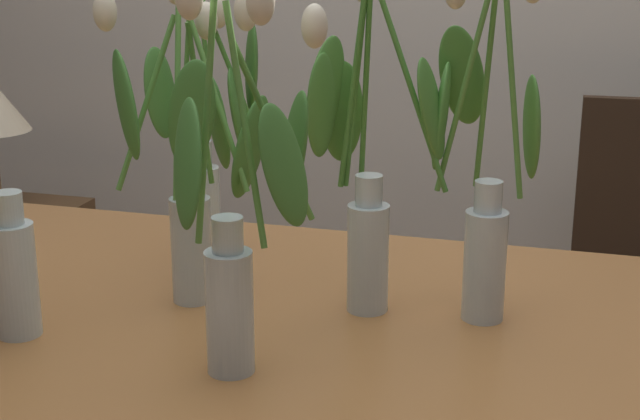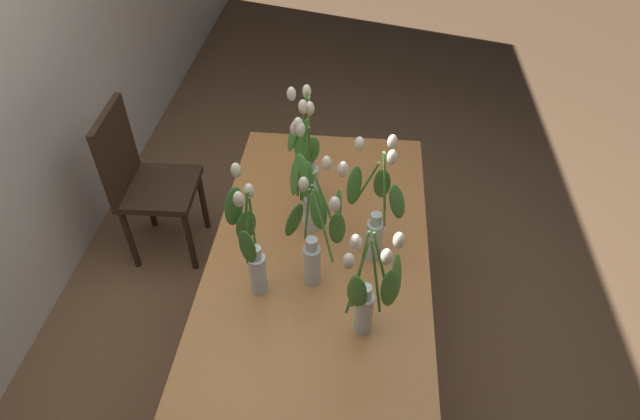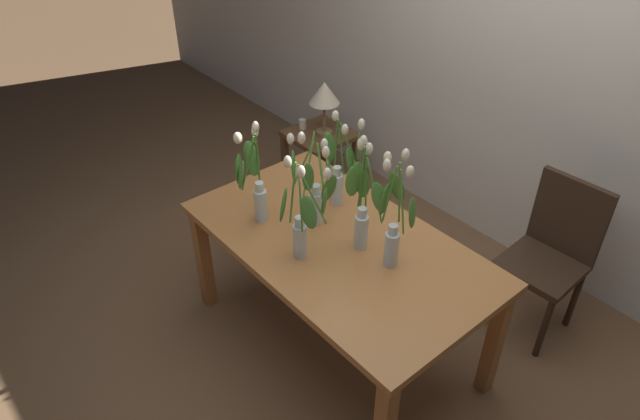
{
  "view_description": "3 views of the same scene",
  "coord_description": "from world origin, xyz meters",
  "px_view_note": "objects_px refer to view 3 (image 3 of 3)",
  "views": [
    {
      "loc": [
        0.43,
        -1.38,
        1.36
      ],
      "look_at": [
        0.04,
        -0.02,
        0.93
      ],
      "focal_mm": 53.8,
      "sensor_mm": 36.0,
      "label": 1
    },
    {
      "loc": [
        -1.54,
        -0.15,
        2.37
      ],
      "look_at": [
        -0.03,
        -0.0,
        0.97
      ],
      "focal_mm": 30.14,
      "sensor_mm": 36.0,
      "label": 2
    },
    {
      "loc": [
        1.64,
        -1.5,
        2.52
      ],
      "look_at": [
        -0.09,
        -0.04,
        0.9
      ],
      "focal_mm": 31.82,
      "sensor_mm": 36.0,
      "label": 3
    }
  ],
  "objects_px": {
    "dining_table": "(338,254)",
    "tulip_vase_3": "(315,189)",
    "dining_chair": "(552,249)",
    "tulip_vase_0": "(394,224)",
    "tulip_vase_4": "(302,223)",
    "table_lamp": "(324,94)",
    "pillar_candle": "(303,124)",
    "tulip_vase_2": "(363,205)",
    "side_table": "(320,147)",
    "tulip_vase_1": "(254,182)",
    "tulip_vase_5": "(341,171)"
  },
  "relations": [
    {
      "from": "tulip_vase_1",
      "to": "tulip_vase_3",
      "type": "relative_size",
      "value": 0.93
    },
    {
      "from": "tulip_vase_1",
      "to": "pillar_candle",
      "type": "distance_m",
      "value": 1.44
    },
    {
      "from": "tulip_vase_5",
      "to": "side_table",
      "type": "height_order",
      "value": "tulip_vase_5"
    },
    {
      "from": "tulip_vase_0",
      "to": "tulip_vase_1",
      "type": "relative_size",
      "value": 1.1
    },
    {
      "from": "pillar_candle",
      "to": "tulip_vase_3",
      "type": "bearing_deg",
      "value": -35.97
    },
    {
      "from": "pillar_candle",
      "to": "tulip_vase_2",
      "type": "bearing_deg",
      "value": -28.38
    },
    {
      "from": "tulip_vase_0",
      "to": "tulip_vase_2",
      "type": "relative_size",
      "value": 1.0
    },
    {
      "from": "tulip_vase_3",
      "to": "tulip_vase_0",
      "type": "bearing_deg",
      "value": 11.04
    },
    {
      "from": "dining_chair",
      "to": "tulip_vase_0",
      "type": "bearing_deg",
      "value": -109.88
    },
    {
      "from": "tulip_vase_2",
      "to": "tulip_vase_3",
      "type": "distance_m",
      "value": 0.28
    },
    {
      "from": "side_table",
      "to": "pillar_candle",
      "type": "height_order",
      "value": "pillar_candle"
    },
    {
      "from": "dining_table",
      "to": "tulip_vase_3",
      "type": "relative_size",
      "value": 2.78
    },
    {
      "from": "tulip_vase_0",
      "to": "pillar_candle",
      "type": "distance_m",
      "value": 1.83
    },
    {
      "from": "tulip_vase_1",
      "to": "tulip_vase_5",
      "type": "bearing_deg",
      "value": 66.81
    },
    {
      "from": "dining_table",
      "to": "dining_chair",
      "type": "xyz_separation_m",
      "value": [
        0.62,
        1.03,
        -0.12
      ]
    },
    {
      "from": "tulip_vase_1",
      "to": "tulip_vase_4",
      "type": "bearing_deg",
      "value": -2.31
    },
    {
      "from": "tulip_vase_1",
      "to": "tulip_vase_2",
      "type": "distance_m",
      "value": 0.58
    },
    {
      "from": "dining_table",
      "to": "tulip_vase_1",
      "type": "xyz_separation_m",
      "value": [
        -0.42,
        -0.2,
        0.32
      ]
    },
    {
      "from": "tulip_vase_0",
      "to": "pillar_candle",
      "type": "xyz_separation_m",
      "value": [
        -1.62,
        0.76,
        -0.37
      ]
    },
    {
      "from": "tulip_vase_5",
      "to": "pillar_candle",
      "type": "height_order",
      "value": "tulip_vase_5"
    },
    {
      "from": "tulip_vase_0",
      "to": "dining_chair",
      "type": "bearing_deg",
      "value": 70.12
    },
    {
      "from": "tulip_vase_1",
      "to": "tulip_vase_3",
      "type": "bearing_deg",
      "value": 38.05
    },
    {
      "from": "tulip_vase_5",
      "to": "tulip_vase_4",
      "type": "bearing_deg",
      "value": -62.8
    },
    {
      "from": "tulip_vase_3",
      "to": "tulip_vase_4",
      "type": "distance_m",
      "value": 0.27
    },
    {
      "from": "tulip_vase_2",
      "to": "side_table",
      "type": "height_order",
      "value": "tulip_vase_2"
    },
    {
      "from": "tulip_vase_1",
      "to": "tulip_vase_2",
      "type": "bearing_deg",
      "value": 27.28
    },
    {
      "from": "dining_table",
      "to": "side_table",
      "type": "height_order",
      "value": "dining_table"
    },
    {
      "from": "tulip_vase_0",
      "to": "tulip_vase_1",
      "type": "distance_m",
      "value": 0.76
    },
    {
      "from": "tulip_vase_0",
      "to": "dining_chair",
      "type": "relative_size",
      "value": 0.63
    },
    {
      "from": "tulip_vase_3",
      "to": "table_lamp",
      "type": "xyz_separation_m",
      "value": [
        -1.01,
        0.93,
        -0.11
      ]
    },
    {
      "from": "tulip_vase_3",
      "to": "dining_chair",
      "type": "distance_m",
      "value": 1.38
    },
    {
      "from": "tulip_vase_1",
      "to": "tulip_vase_5",
      "type": "relative_size",
      "value": 1.0
    },
    {
      "from": "tulip_vase_1",
      "to": "table_lamp",
      "type": "xyz_separation_m",
      "value": [
        -0.76,
        1.12,
        -0.11
      ]
    },
    {
      "from": "tulip_vase_1",
      "to": "dining_chair",
      "type": "relative_size",
      "value": 0.57
    },
    {
      "from": "side_table",
      "to": "table_lamp",
      "type": "relative_size",
      "value": 1.38
    },
    {
      "from": "tulip_vase_5",
      "to": "table_lamp",
      "type": "distance_m",
      "value": 1.18
    },
    {
      "from": "tulip_vase_5",
      "to": "table_lamp",
      "type": "height_order",
      "value": "tulip_vase_5"
    },
    {
      "from": "tulip_vase_2",
      "to": "dining_chair",
      "type": "height_order",
      "value": "tulip_vase_2"
    },
    {
      "from": "tulip_vase_2",
      "to": "tulip_vase_5",
      "type": "bearing_deg",
      "value": 154.54
    },
    {
      "from": "tulip_vase_5",
      "to": "dining_chair",
      "type": "bearing_deg",
      "value": 42.92
    },
    {
      "from": "dining_table",
      "to": "tulip_vase_2",
      "type": "height_order",
      "value": "tulip_vase_2"
    },
    {
      "from": "tulip_vase_2",
      "to": "pillar_candle",
      "type": "height_order",
      "value": "tulip_vase_2"
    },
    {
      "from": "dining_table",
      "to": "table_lamp",
      "type": "distance_m",
      "value": 1.52
    },
    {
      "from": "tulip_vase_1",
      "to": "table_lamp",
      "type": "relative_size",
      "value": 1.34
    },
    {
      "from": "tulip_vase_5",
      "to": "side_table",
      "type": "relative_size",
      "value": 0.97
    },
    {
      "from": "tulip_vase_4",
      "to": "table_lamp",
      "type": "height_order",
      "value": "tulip_vase_4"
    },
    {
      "from": "dining_table",
      "to": "tulip_vase_0",
      "type": "bearing_deg",
      "value": 16.65
    },
    {
      "from": "table_lamp",
      "to": "pillar_candle",
      "type": "distance_m",
      "value": 0.32
    },
    {
      "from": "dining_chair",
      "to": "pillar_candle",
      "type": "relative_size",
      "value": 12.4
    },
    {
      "from": "tulip_vase_0",
      "to": "table_lamp",
      "type": "bearing_deg",
      "value": 150.25
    }
  ]
}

